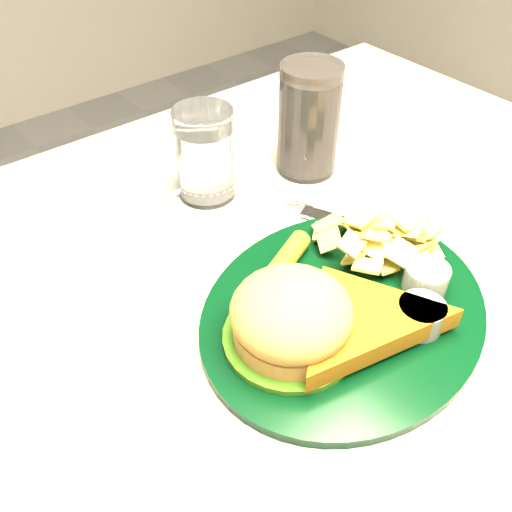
{
  "coord_description": "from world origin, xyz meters",
  "views": [
    {
      "loc": [
        -0.3,
        -0.38,
        1.2
      ],
      "look_at": [
        -0.02,
        -0.02,
        0.8
      ],
      "focal_mm": 40.0,
      "sensor_mm": 36.0,
      "label": 1
    }
  ],
  "objects_px": {
    "water_glass": "(205,154)",
    "fork_napkin": "(355,246)",
    "dinner_plate": "(347,288)",
    "cola_glass": "(309,120)",
    "table": "(256,443)"
  },
  "relations": [
    {
      "from": "cola_glass",
      "to": "fork_napkin",
      "type": "height_order",
      "value": "cola_glass"
    },
    {
      "from": "water_glass",
      "to": "table",
      "type": "bearing_deg",
      "value": -105.05
    },
    {
      "from": "water_glass",
      "to": "fork_napkin",
      "type": "xyz_separation_m",
      "value": [
        0.07,
        -0.21,
        -0.06
      ]
    },
    {
      "from": "table",
      "to": "water_glass",
      "type": "distance_m",
      "value": 0.47
    },
    {
      "from": "cola_glass",
      "to": "fork_napkin",
      "type": "xyz_separation_m",
      "value": [
        -0.07,
        -0.17,
        -0.07
      ]
    },
    {
      "from": "water_glass",
      "to": "cola_glass",
      "type": "relative_size",
      "value": 0.8
    },
    {
      "from": "water_glass",
      "to": "fork_napkin",
      "type": "distance_m",
      "value": 0.22
    },
    {
      "from": "fork_napkin",
      "to": "dinner_plate",
      "type": "bearing_deg",
      "value": -167.97
    },
    {
      "from": "table",
      "to": "fork_napkin",
      "type": "bearing_deg",
      "value": -21.05
    },
    {
      "from": "table",
      "to": "water_glass",
      "type": "xyz_separation_m",
      "value": [
        0.04,
        0.16,
        0.44
      ]
    },
    {
      "from": "water_glass",
      "to": "cola_glass",
      "type": "bearing_deg",
      "value": -14.3
    },
    {
      "from": "dinner_plate",
      "to": "cola_glass",
      "type": "height_order",
      "value": "cola_glass"
    },
    {
      "from": "dinner_plate",
      "to": "cola_glass",
      "type": "distance_m",
      "value": 0.29
    },
    {
      "from": "water_glass",
      "to": "fork_napkin",
      "type": "height_order",
      "value": "water_glass"
    },
    {
      "from": "table",
      "to": "water_glass",
      "type": "bearing_deg",
      "value": 74.95
    }
  ]
}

